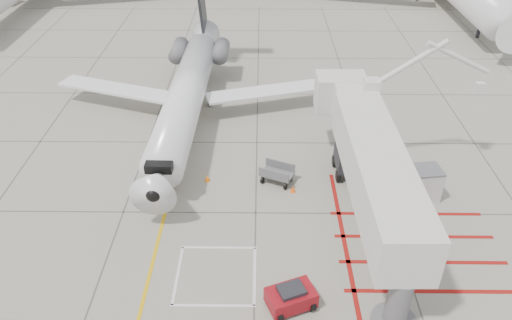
# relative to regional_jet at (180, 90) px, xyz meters

# --- Properties ---
(ground_plane) EXTENTS (260.00, 260.00, 0.00)m
(ground_plane) POSITION_rel_regional_jet_xyz_m (5.46, -12.98, -3.78)
(ground_plane) COLOR gray
(ground_plane) RESTS_ON ground
(regional_jet) EXTENTS (23.53, 29.35, 7.55)m
(regional_jet) POSITION_rel_regional_jet_xyz_m (0.00, 0.00, 0.00)
(regional_jet) COLOR white
(regional_jet) RESTS_ON ground_plane
(jet_bridge) EXTENTS (9.09, 18.67, 7.41)m
(jet_bridge) POSITION_rel_regional_jet_xyz_m (11.89, -10.61, -0.07)
(jet_bridge) COLOR silver
(jet_bridge) RESTS_ON ground_plane
(pushback_tug) EXTENTS (2.64, 2.17, 1.32)m
(pushback_tug) POSITION_rel_regional_jet_xyz_m (7.23, -15.96, -3.11)
(pushback_tug) COLOR maroon
(pushback_tug) RESTS_ON ground_plane
(baggage_cart) EXTENTS (2.39, 2.00, 1.29)m
(baggage_cart) POSITION_rel_regional_jet_xyz_m (6.80, -5.79, -3.13)
(baggage_cart) COLOR #5B5C60
(baggage_cart) RESTS_ON ground_plane
(ground_power_unit) EXTENTS (2.83, 1.88, 2.09)m
(ground_power_unit) POSITION_rel_regional_jet_xyz_m (15.43, -7.32, -2.73)
(ground_power_unit) COLOR beige
(ground_power_unit) RESTS_ON ground_plane
(cone_nose) EXTENTS (0.33, 0.33, 0.46)m
(cone_nose) POSITION_rel_regional_jet_xyz_m (2.26, -5.74, -3.55)
(cone_nose) COLOR orange
(cone_nose) RESTS_ON ground_plane
(cone_side) EXTENTS (0.32, 0.32, 0.45)m
(cone_side) POSITION_rel_regional_jet_xyz_m (7.81, -6.86, -3.55)
(cone_side) COLOR #FB5B0D
(cone_side) RESTS_ON ground_plane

